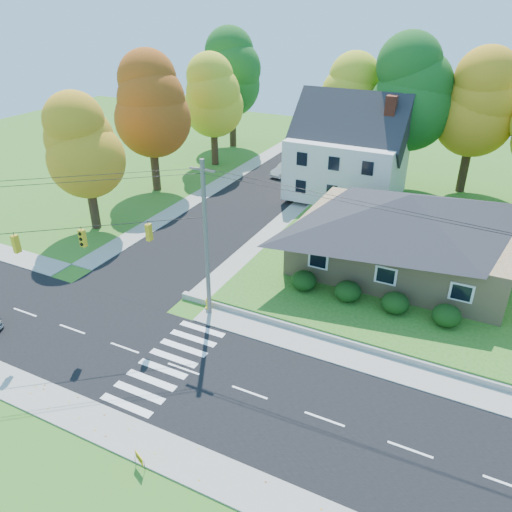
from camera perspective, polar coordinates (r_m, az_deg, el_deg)
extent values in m
plane|color=#3D7923|center=(27.78, -8.29, -12.67)|extent=(120.00, 120.00, 0.00)
cube|color=black|center=(27.77, -8.29, -12.66)|extent=(90.00, 8.00, 0.02)
cube|color=black|center=(50.95, 0.64, 7.29)|extent=(8.00, 44.00, 0.02)
cube|color=#9C9A90|center=(31.05, -3.11, -7.34)|extent=(90.00, 2.00, 0.08)
cube|color=#9C9A90|center=(25.02, -15.05, -19.01)|extent=(90.00, 2.00, 0.08)
cube|color=#3D7923|center=(41.83, 24.15, 0.27)|extent=(30.00, 30.00, 0.50)
cube|color=tan|center=(36.83, 16.41, 1.22)|extent=(14.00, 10.00, 3.20)
pyramid|color=#26262B|center=(35.76, 16.98, 5.08)|extent=(14.60, 10.60, 2.20)
cube|color=silver|center=(48.94, 10.29, 10.04)|extent=(10.00, 8.00, 5.60)
pyramid|color=#26262B|center=(47.90, 10.71, 14.60)|extent=(10.40, 8.40, 2.40)
cube|color=brown|center=(47.57, 14.59, 11.61)|extent=(0.90, 0.90, 9.60)
ellipsoid|color=#163A10|center=(33.04, 5.49, -2.80)|extent=(1.70, 1.70, 1.27)
ellipsoid|color=#163A10|center=(32.28, 10.45, -3.99)|extent=(1.70, 1.70, 1.27)
ellipsoid|color=#163A10|center=(31.78, 15.63, -5.18)|extent=(1.70, 1.70, 1.27)
ellipsoid|color=#163A10|center=(31.56, 20.94, -6.36)|extent=(1.70, 1.70, 1.27)
cylinder|color=#666059|center=(29.34, -5.72, 1.59)|extent=(0.26, 0.26, 10.00)
cube|color=#666059|center=(27.68, -6.15, 9.78)|extent=(1.60, 0.12, 0.12)
cube|color=gold|center=(29.80, -25.74, 1.25)|extent=(0.26, 0.34, 1.00)
cube|color=gold|center=(29.11, -19.19, 1.94)|extent=(0.34, 0.26, 1.00)
cube|color=gold|center=(28.82, -12.14, 2.66)|extent=(0.26, 0.34, 1.00)
cylinder|color=black|center=(29.11, -22.36, 2.78)|extent=(13.02, 10.43, 0.04)
cylinder|color=#3F2A19|center=(55.03, 10.17, 11.93)|extent=(0.80, 0.80, 5.40)
sphere|color=gold|center=(54.11, 10.52, 15.90)|extent=(6.72, 6.72, 6.72)
sphere|color=gold|center=(53.80, 10.68, 17.64)|extent=(5.91, 5.91, 5.91)
sphere|color=gold|center=(53.54, 10.85, 19.41)|extent=(5.11, 5.11, 5.11)
cylinder|color=#3F2A19|center=(52.65, 16.21, 11.06)|extent=(0.86, 0.86, 6.30)
sphere|color=#1C5F1E|center=(51.61, 16.89, 15.88)|extent=(7.84, 7.84, 7.84)
sphere|color=#1C5F1E|center=(51.27, 17.21, 18.01)|extent=(6.90, 6.90, 6.90)
sphere|color=#1C5F1E|center=(51.01, 17.53, 20.17)|extent=(5.96, 5.96, 5.96)
cylinder|color=#3F2A19|center=(53.01, 22.80, 9.85)|extent=(0.83, 0.83, 5.85)
sphere|color=gold|center=(52.01, 23.67, 14.25)|extent=(7.28, 7.28, 7.28)
sphere|color=gold|center=(51.68, 24.06, 16.19)|extent=(6.41, 6.41, 6.41)
sphere|color=gold|center=(51.42, 24.47, 18.15)|extent=(5.53, 5.53, 5.53)
cylinder|color=#3F2A19|center=(44.31, -18.18, 6.05)|extent=(0.77, 0.77, 4.95)
sphere|color=gold|center=(43.19, -18.88, 10.44)|extent=(6.16, 6.16, 6.16)
sphere|color=gold|center=(42.80, -19.20, 12.40)|extent=(5.42, 5.42, 5.42)
sphere|color=gold|center=(42.45, -19.53, 14.39)|extent=(4.68, 4.68, 4.68)
cylinder|color=#3F2A19|center=(51.85, -11.51, 10.51)|extent=(0.83, 0.83, 5.85)
sphere|color=#A54B14|center=(50.79, -11.97, 15.05)|extent=(7.28, 7.28, 7.28)
sphere|color=#A54B14|center=(50.44, -12.18, 17.06)|extent=(6.41, 6.41, 6.41)
sphere|color=#A54B14|center=(50.14, -12.40, 19.10)|extent=(5.53, 5.53, 5.53)
cylinder|color=#3F2A19|center=(59.27, -4.77, 12.90)|extent=(0.80, 0.80, 5.40)
sphere|color=gold|center=(58.39, -4.93, 16.60)|extent=(6.72, 6.72, 6.72)
sphere|color=gold|center=(58.09, -5.00, 18.22)|extent=(5.91, 5.91, 5.91)
sphere|color=gold|center=(57.83, -5.07, 19.86)|extent=(5.11, 5.11, 5.11)
cylinder|color=#3F2A19|center=(66.85, -2.68, 15.08)|extent=(0.86, 0.86, 6.30)
sphere|color=#1C5F1E|center=(66.00, -2.77, 18.94)|extent=(7.84, 7.84, 7.84)
sphere|color=#1C5F1E|center=(65.72, -2.82, 20.62)|extent=(6.90, 6.90, 6.90)
sphere|color=#1C5F1E|center=(65.50, -2.86, 22.32)|extent=(5.96, 5.96, 5.96)
imported|color=silver|center=(55.90, 3.33, 9.84)|extent=(2.13, 4.09, 1.28)
cylinder|color=yellow|center=(32.23, -5.46, -5.95)|extent=(0.38, 0.38, 0.11)
cylinder|color=yellow|center=(32.05, -5.48, -5.48)|extent=(0.25, 0.25, 0.58)
sphere|color=yellow|center=(31.86, -5.51, -4.95)|extent=(0.28, 0.28, 0.28)
cylinder|color=yellow|center=(31.99, -5.49, -5.32)|extent=(0.49, 0.24, 0.13)
cylinder|color=black|center=(23.52, -13.62, -21.84)|extent=(0.02, 0.02, 0.54)
cylinder|color=black|center=(23.30, -12.63, -22.32)|extent=(0.02, 0.02, 0.54)
cube|color=#F0AA00|center=(23.16, -13.22, -21.56)|extent=(0.61, 0.29, 0.44)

